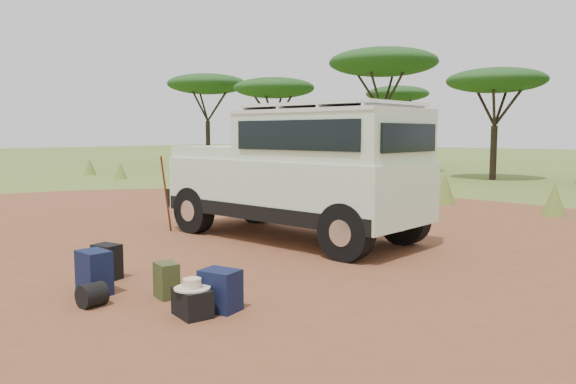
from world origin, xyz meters
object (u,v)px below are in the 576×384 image
Objects in this scene: walking_staff at (166,195)px; backpack_navy at (94,273)px; backpack_black at (107,262)px; backpack_olive at (167,281)px; safari_vehicle at (300,176)px; duffel_navy at (220,290)px; hard_case at (192,303)px.

backpack_navy is (2.79, -3.32, -0.51)m from walking_staff.
backpack_olive is (1.35, -0.03, -0.03)m from backpack_black.
safari_vehicle is at bearing 78.19° from backpack_black.
backpack_navy is (0.53, -0.51, 0.03)m from backpack_black.
duffel_navy is at bearing -63.85° from walking_staff.
safari_vehicle is 4.82m from hard_case.
walking_staff reaches higher than backpack_black.
duffel_navy is 1.08× the size of hard_case.
safari_vehicle is 4.32m from backpack_olive.
hard_case is at bearing -64.06° from safari_vehicle.
duffel_navy reaches higher than hard_case.
backpack_black reaches higher than duffel_navy.
safari_vehicle is 4.63m from backpack_navy.
walking_staff is at bearing 134.67° from backpack_navy.
safari_vehicle is 3.24× the size of walking_staff.
backpack_navy is 0.95m from backpack_olive.
backpack_olive is 0.99× the size of hard_case.
safari_vehicle reaches higher than hard_case.
backpack_black is at bearing -164.98° from backpack_olive.
backpack_black is at bearing 172.09° from duffel_navy.
backpack_navy is 1.26× the size of hard_case.
backpack_navy reaches higher than duffel_navy.
backpack_olive is at bearing -10.03° from backpack_black.
backpack_olive is (3.61, -2.84, -0.57)m from walking_staff.
walking_staff reaches higher than backpack_navy.
backpack_black is 2.15m from hard_case.
safari_vehicle is 9.48× the size of backpack_navy.
backpack_navy is 1.27× the size of backpack_olive.
backpack_black is 1.35m from backpack_olive.
hard_case is at bearing -16.42° from backpack_black.
backpack_black is 0.88× the size of backpack_navy.
backpack_olive is (0.82, 0.48, -0.06)m from backpack_navy.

